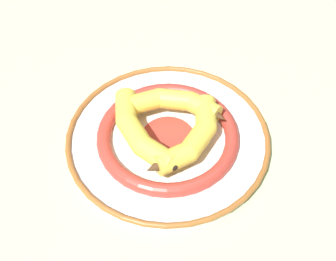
{
  "coord_description": "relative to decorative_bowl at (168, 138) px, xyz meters",
  "views": [
    {
      "loc": [
        0.26,
        0.41,
        0.68
      ],
      "look_at": [
        -0.03,
        -0.04,
        0.04
      ],
      "focal_mm": 50.0,
      "sensor_mm": 36.0,
      "label": 1
    }
  ],
  "objects": [
    {
      "name": "banana_a",
      "position": [
        -0.02,
        0.05,
        0.04
      ],
      "size": [
        0.19,
        0.11,
        0.04
      ],
      "rotation": [
        0.0,
        0.0,
        3.59
      ],
      "color": "yellow",
      "rests_on": "decorative_bowl"
    },
    {
      "name": "banana_b",
      "position": [
        -0.04,
        -0.04,
        0.04
      ],
      "size": [
        0.15,
        0.15,
        0.04
      ],
      "rotation": [
        0.0,
        0.0,
        5.56
      ],
      "color": "yellow",
      "rests_on": "decorative_bowl"
    },
    {
      "name": "banana_c",
      "position": [
        0.05,
        -0.02,
        0.04
      ],
      "size": [
        0.08,
        0.21,
        0.04
      ],
      "rotation": [
        0.0,
        0.0,
        7.77
      ],
      "color": "yellow",
      "rests_on": "decorative_bowl"
    },
    {
      "name": "ground_plane",
      "position": [
        0.03,
        0.04,
        -0.02
      ],
      "size": [
        2.8,
        2.8,
        0.0
      ],
      "primitive_type": "plane",
      "color": "#B2C693"
    },
    {
      "name": "decorative_bowl",
      "position": [
        0.0,
        0.0,
        0.0
      ],
      "size": [
        0.37,
        0.37,
        0.03
      ],
      "color": "white",
      "rests_on": "ground_plane"
    }
  ]
}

